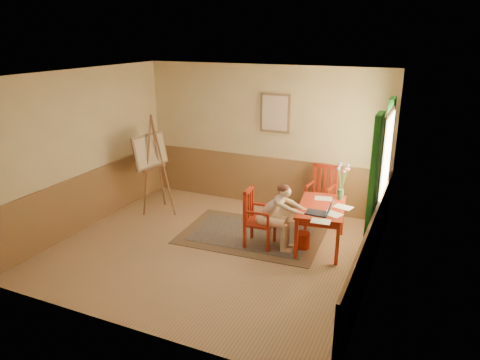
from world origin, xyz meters
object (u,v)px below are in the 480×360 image
at_px(chair_back, 321,194).
at_px(laptop, 321,211).
at_px(table, 321,211).
at_px(figure, 276,214).
at_px(easel, 152,155).
at_px(chair_left, 257,218).

distance_m(chair_back, laptop, 1.45).
bearing_deg(chair_back, laptop, -76.46).
height_order(table, laptop, laptop).
distance_m(table, laptop, 0.38).
height_order(figure, laptop, figure).
xyz_separation_m(figure, easel, (-2.75, 0.60, 0.52)).
relative_size(table, chair_back, 1.22).
height_order(table, chair_back, chair_back).
distance_m(chair_back, easel, 3.30).
xyz_separation_m(chair_back, easel, (-3.14, -0.81, 0.61)).
xyz_separation_m(table, easel, (-3.40, 0.23, 0.51)).
bearing_deg(easel, laptop, -9.46).
bearing_deg(easel, chair_left, -14.21).
xyz_separation_m(table, chair_back, (-0.26, 1.05, -0.10)).
xyz_separation_m(table, figure, (-0.65, -0.37, -0.01)).
height_order(table, figure, figure).
relative_size(chair_left, easel, 0.51).
height_order(chair_back, easel, easel).
bearing_deg(figure, table, 29.76).
distance_m(chair_left, chair_back, 1.59).
xyz_separation_m(chair_left, easel, (-2.44, 0.62, 0.65)).
height_order(chair_left, figure, figure).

